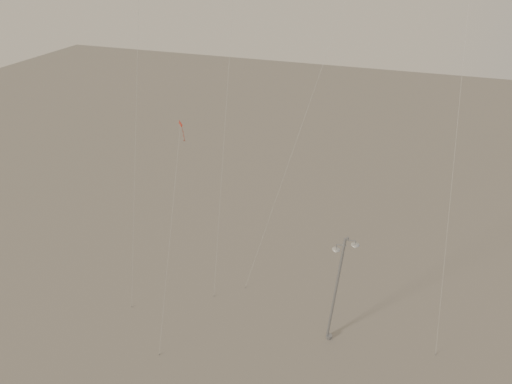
% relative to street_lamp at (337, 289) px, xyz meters
% --- Properties ---
extents(ground, '(160.00, 160.00, 0.00)m').
position_rel_street_lamp_xyz_m(ground, '(-5.50, -2.41, -5.07)').
color(ground, gray).
rests_on(ground, ground).
extents(street_lamp, '(1.61, 0.65, 9.51)m').
position_rel_street_lamp_xyz_m(street_lamp, '(0.00, 0.00, 0.00)').
color(street_lamp, '#999CA2').
rests_on(street_lamp, ground).
extents(kite_1, '(1.25, 10.42, 26.29)m').
position_rel_street_lamp_xyz_m(kite_1, '(-10.45, 8.93, 15.03)').
color(kite_1, '#292322').
rests_on(kite_1, ground).
extents(kite_3, '(0.62, 7.33, 14.94)m').
position_rel_street_lamp_xyz_m(kite_3, '(-11.47, 0.19, 5.95)').
color(kite_3, maroon).
rests_on(kite_3, ground).
extents(kite_4, '(3.42, 10.59, 27.03)m').
position_rel_street_lamp_xyz_m(kite_4, '(5.15, 8.17, 13.75)').
color(kite_4, '#292322').
rests_on(kite_4, ground).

